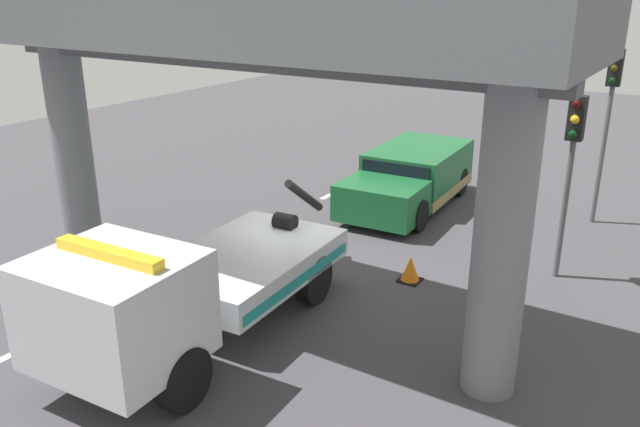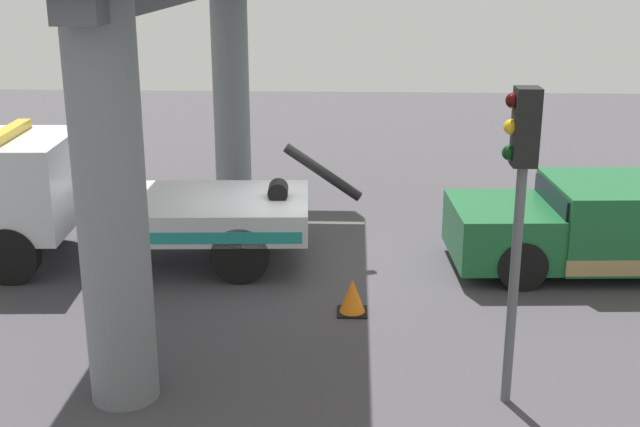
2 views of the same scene
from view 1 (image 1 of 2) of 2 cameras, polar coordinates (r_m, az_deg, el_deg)
ground_plane at (r=14.14m, az=-1.86°, el=-5.70°), size 60.00×40.00×0.10m
lane_stripe_west at (r=20.05m, az=2.13°, el=2.29°), size 2.60×0.16×0.01m
lane_stripe_mid at (r=15.49m, az=-9.24°, el=-3.39°), size 2.60×0.16×0.01m
tow_truck_white at (r=11.09m, az=-12.35°, el=-6.56°), size 7.31×2.70×2.46m
towed_van_green at (r=18.50m, az=8.07°, el=3.11°), size 5.31×2.46×1.58m
overpass_structure at (r=11.37m, az=-7.42°, el=14.80°), size 3.60×11.65×6.02m
traffic_light_near at (r=17.88m, az=24.40°, el=9.21°), size 0.39×0.32×4.51m
traffic_light_far at (r=14.08m, az=21.52°, el=5.45°), size 0.39×0.32×3.93m
traffic_cone_orange at (r=13.90m, az=8.03°, el=-4.96°), size 0.47×0.47×0.56m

